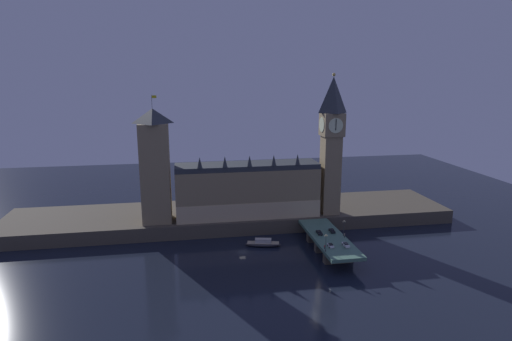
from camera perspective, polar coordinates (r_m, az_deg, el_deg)
name	(u,v)px	position (r m, az deg, el deg)	size (l,w,h in m)	color
ground_plane	(243,252)	(184.66, -1.79, -10.82)	(400.00, 400.00, 0.00)	black
embankment	(232,216)	(219.65, -3.24, -6.04)	(220.00, 42.00, 6.63)	#4C4438
parliament_hall	(247,190)	(206.08, -1.16, -2.58)	(68.13, 16.89, 30.90)	#8E7A56
clock_tower	(331,141)	(208.27, 10.02, 3.88)	(10.46, 10.57, 67.84)	#8E7A56
victoria_tower	(155,166)	(200.46, -13.30, 0.61)	(13.31, 13.31, 58.37)	#8E7A56
bridge	(329,241)	(186.59, 9.67, -9.25)	(13.91, 46.00, 6.50)	#4C7560
car_northbound_lead	(319,232)	(187.96, 8.43, -8.18)	(1.87, 4.79, 1.37)	black
car_northbound_trail	(331,245)	(175.17, 9.93, -9.82)	(1.89, 3.85, 1.34)	silver
car_southbound_lead	(346,245)	(176.78, 11.88, -9.67)	(1.88, 4.73, 1.47)	silver
car_southbound_trail	(332,231)	(190.82, 10.09, -7.91)	(1.84, 4.28, 1.45)	black
pedestrian_near_rail	(325,247)	(172.75, 9.14, -10.02)	(0.38, 0.38, 1.71)	black
pedestrian_mid_walk	(344,235)	(185.74, 11.72, -8.45)	(0.38, 0.38, 1.86)	black
street_lamp_near	(326,241)	(169.30, 9.30, -9.22)	(1.34, 0.60, 7.05)	#2D3333
street_lamp_mid	(344,226)	(186.58, 11.64, -7.27)	(1.34, 0.60, 6.87)	#2D3333
boat_upstream	(263,243)	(190.08, 0.96, -9.71)	(16.34, 7.57, 3.43)	#28282D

